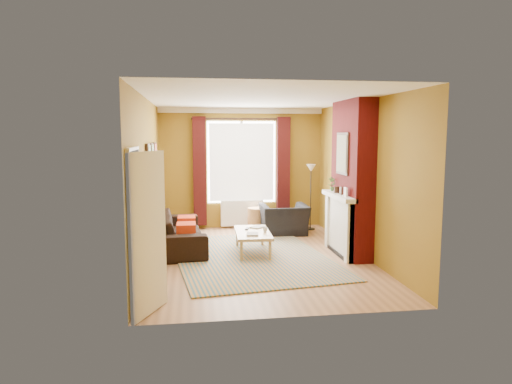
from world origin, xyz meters
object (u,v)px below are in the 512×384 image
Objects in this scene: armchair at (284,219)px; coffee_table at (253,234)px; wicker_stool at (256,219)px; floor_lamp at (311,178)px; sofa at (179,231)px.

armchair is 0.80× the size of coffee_table.
wicker_stool is 1.57m from floor_lamp.
coffee_table is at bearing 59.24° from armchair.
sofa reaches higher than armchair.
wicker_stool is (0.36, 2.06, -0.11)m from coffee_table.
wicker_stool is at bearing -43.62° from armchair.
sofa is 2.46m from armchair.
armchair is 0.75m from wicker_stool.
armchair reaches higher than coffee_table.
sofa is 1.82× the size of coffee_table.
armchair is at bearing -43.06° from wicker_stool.
floor_lamp is at bearing -4.69° from wicker_stool.
floor_lamp reaches higher than armchair.
armchair reaches higher than wicker_stool.
wicker_stool is (-0.54, 0.51, -0.07)m from armchair.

